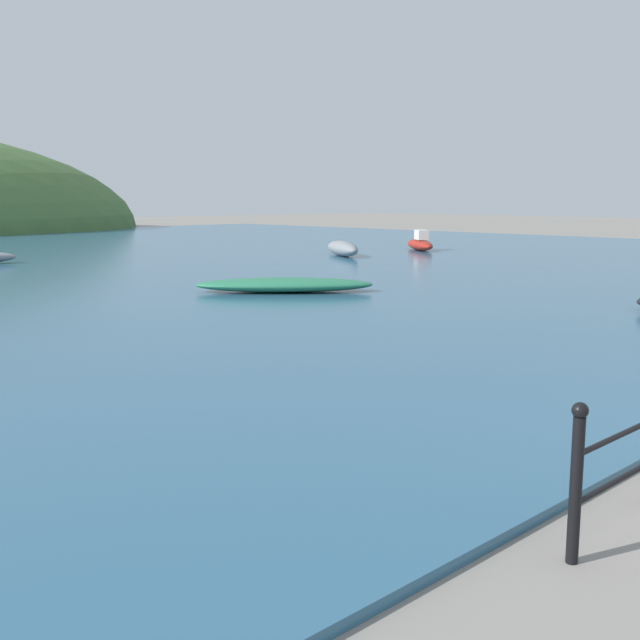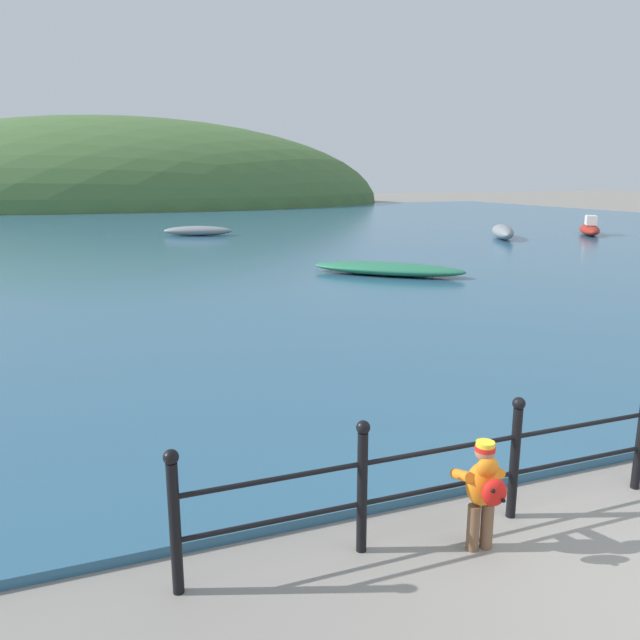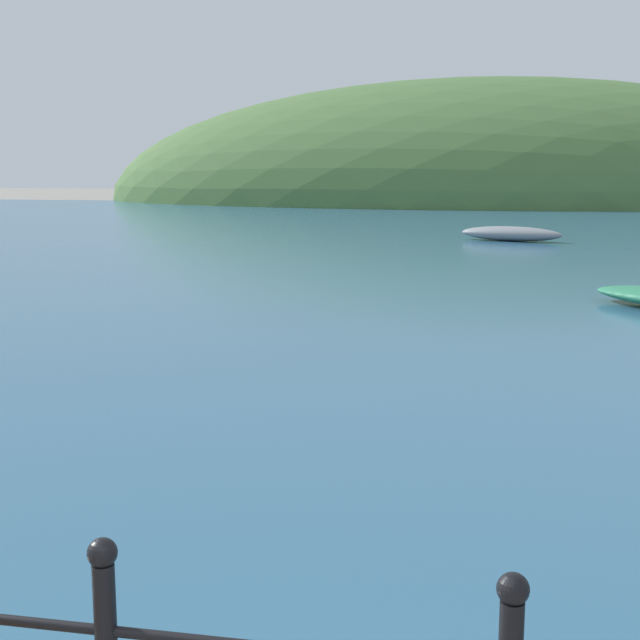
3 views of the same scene
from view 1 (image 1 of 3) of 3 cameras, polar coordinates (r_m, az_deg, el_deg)
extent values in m
cylinder|color=black|center=(5.81, 18.89, -12.22)|extent=(0.09, 0.09, 1.10)
sphere|color=black|center=(5.62, 19.21, -6.53)|extent=(0.12, 0.12, 0.12)
ellipsoid|color=gray|center=(33.86, 1.73, 5.48)|extent=(2.66, 3.76, 0.68)
ellipsoid|color=#287551|center=(20.62, -2.74, 2.70)|extent=(4.56, 4.24, 0.39)
ellipsoid|color=maroon|center=(38.01, 7.63, 5.70)|extent=(3.04, 3.56, 0.54)
cube|color=silver|center=(37.71, 7.74, 6.45)|extent=(1.05, 1.15, 0.48)
camera|label=2|loc=(4.80, 71.91, 9.79)|focal=35.00mm
camera|label=3|loc=(9.46, 50.66, 5.94)|focal=50.00mm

